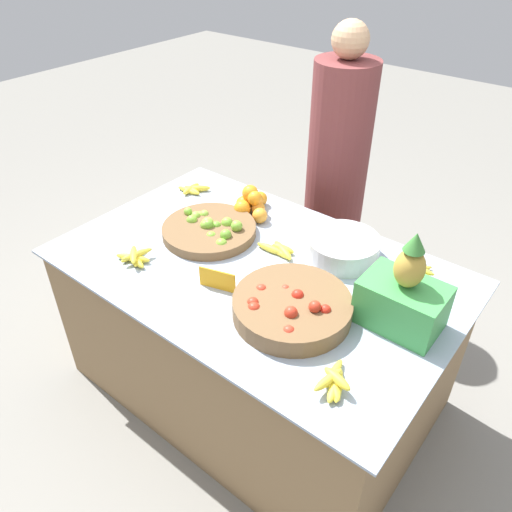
{
  "coord_description": "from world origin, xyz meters",
  "views": [
    {
      "loc": [
        1.07,
        -1.34,
        2.07
      ],
      "look_at": [
        0.0,
        0.0,
        0.83
      ],
      "focal_mm": 35.0,
      "sensor_mm": 36.0,
      "label": 1
    }
  ],
  "objects_px": {
    "lime_bowl": "(210,229)",
    "produce_crate": "(403,298)",
    "tomato_basket": "(292,307)",
    "price_sign": "(217,280)",
    "vendor_person": "(335,185)",
    "metal_bowl": "(343,248)"
  },
  "relations": [
    {
      "from": "produce_crate",
      "to": "tomato_basket",
      "type": "bearing_deg",
      "value": -147.34
    },
    {
      "from": "vendor_person",
      "to": "produce_crate",
      "type": "bearing_deg",
      "value": -47.56
    },
    {
      "from": "metal_bowl",
      "to": "produce_crate",
      "type": "xyz_separation_m",
      "value": [
        0.38,
        -0.23,
        0.07
      ]
    },
    {
      "from": "produce_crate",
      "to": "metal_bowl",
      "type": "bearing_deg",
      "value": 148.25
    },
    {
      "from": "tomato_basket",
      "to": "produce_crate",
      "type": "relative_size",
      "value": 1.13
    },
    {
      "from": "lime_bowl",
      "to": "produce_crate",
      "type": "xyz_separation_m",
      "value": [
        0.95,
        -0.0,
        0.09
      ]
    },
    {
      "from": "price_sign",
      "to": "produce_crate",
      "type": "bearing_deg",
      "value": 5.39
    },
    {
      "from": "tomato_basket",
      "to": "vendor_person",
      "type": "distance_m",
      "value": 1.17
    },
    {
      "from": "price_sign",
      "to": "vendor_person",
      "type": "xyz_separation_m",
      "value": [
        -0.13,
        1.13,
        -0.08
      ]
    },
    {
      "from": "metal_bowl",
      "to": "price_sign",
      "type": "xyz_separation_m",
      "value": [
        -0.28,
        -0.5,
        -0.0
      ]
    },
    {
      "from": "tomato_basket",
      "to": "vendor_person",
      "type": "height_order",
      "value": "vendor_person"
    },
    {
      "from": "tomato_basket",
      "to": "vendor_person",
      "type": "relative_size",
      "value": 0.28
    },
    {
      "from": "lime_bowl",
      "to": "tomato_basket",
      "type": "height_order",
      "value": "tomato_basket"
    },
    {
      "from": "tomato_basket",
      "to": "price_sign",
      "type": "relative_size",
      "value": 2.97
    },
    {
      "from": "lime_bowl",
      "to": "price_sign",
      "type": "height_order",
      "value": "same"
    },
    {
      "from": "lime_bowl",
      "to": "produce_crate",
      "type": "bearing_deg",
      "value": -0.16
    },
    {
      "from": "lime_bowl",
      "to": "price_sign",
      "type": "xyz_separation_m",
      "value": [
        0.3,
        -0.27,
        0.02
      ]
    },
    {
      "from": "price_sign",
      "to": "produce_crate",
      "type": "xyz_separation_m",
      "value": [
        0.66,
        0.27,
        0.07
      ]
    },
    {
      "from": "price_sign",
      "to": "vendor_person",
      "type": "relative_size",
      "value": 0.09
    },
    {
      "from": "tomato_basket",
      "to": "produce_crate",
      "type": "bearing_deg",
      "value": 32.66
    },
    {
      "from": "metal_bowl",
      "to": "lime_bowl",
      "type": "bearing_deg",
      "value": -158.35
    },
    {
      "from": "produce_crate",
      "to": "lime_bowl",
      "type": "bearing_deg",
      "value": 179.84
    }
  ]
}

